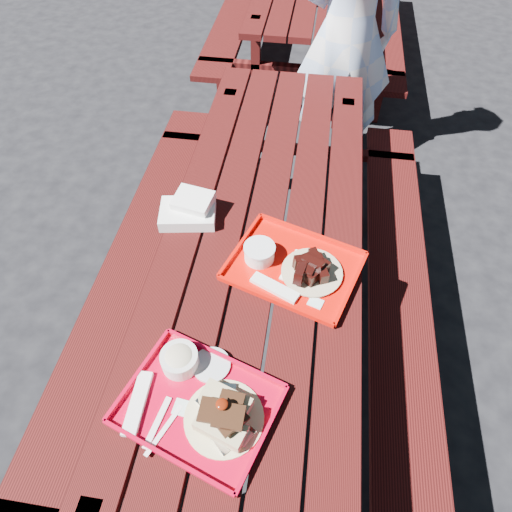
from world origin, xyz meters
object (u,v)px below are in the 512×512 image
near_tray (201,396)px  far_tray (291,266)px  person (346,34)px  picnic_table_near (261,268)px

near_tray → far_tray: 0.55m
near_tray → person: 2.15m
near_tray → picnic_table_near: bearing=82.8°
picnic_table_near → near_tray: bearing=-97.2°
person → far_tray: bearing=73.3°
near_tray → far_tray: size_ratio=0.96×
near_tray → person: person is taller
far_tray → person: (0.14, 1.61, 0.07)m
near_tray → person: (0.35, 2.12, 0.06)m
picnic_table_near → near_tray: size_ratio=4.83×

